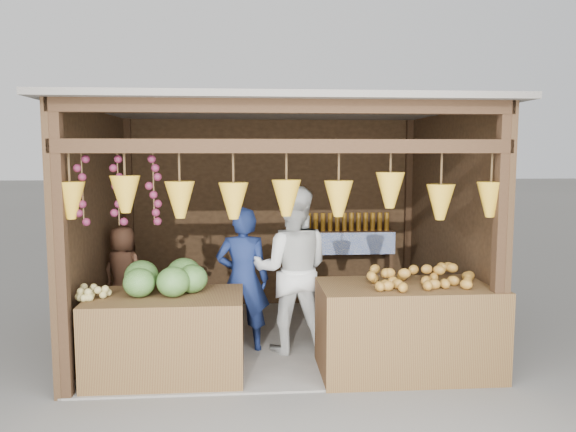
{
  "coord_description": "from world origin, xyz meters",
  "views": [
    {
      "loc": [
        -0.36,
        -6.29,
        2.14
      ],
      "look_at": [
        0.11,
        -0.1,
        1.44
      ],
      "focal_mm": 35.0,
      "sensor_mm": 36.0,
      "label": 1
    }
  ],
  "objects_px": {
    "counter_left": "(167,337)",
    "vendor_seated": "(123,272)",
    "counter_right": "(408,329)",
    "man_standing": "(243,280)",
    "woman_standing": "(292,270)"
  },
  "relations": [
    {
      "from": "counter_left",
      "to": "counter_right",
      "type": "distance_m",
      "value": 2.33
    },
    {
      "from": "man_standing",
      "to": "woman_standing",
      "type": "xyz_separation_m",
      "value": [
        0.52,
        -0.05,
        0.11
      ]
    },
    {
      "from": "counter_left",
      "to": "man_standing",
      "type": "relative_size",
      "value": 0.92
    },
    {
      "from": "counter_right",
      "to": "man_standing",
      "type": "bearing_deg",
      "value": 155.25
    },
    {
      "from": "counter_right",
      "to": "man_standing",
      "type": "distance_m",
      "value": 1.8
    },
    {
      "from": "counter_right",
      "to": "vendor_seated",
      "type": "bearing_deg",
      "value": 158.43
    },
    {
      "from": "counter_left",
      "to": "woman_standing",
      "type": "xyz_separation_m",
      "value": [
        1.25,
        0.63,
        0.5
      ]
    },
    {
      "from": "counter_left",
      "to": "vendor_seated",
      "type": "relative_size",
      "value": 1.38
    },
    {
      "from": "counter_right",
      "to": "woman_standing",
      "type": "relative_size",
      "value": 0.96
    },
    {
      "from": "woman_standing",
      "to": "vendor_seated",
      "type": "relative_size",
      "value": 1.7
    },
    {
      "from": "man_standing",
      "to": "woman_standing",
      "type": "bearing_deg",
      "value": 175.49
    },
    {
      "from": "counter_left",
      "to": "vendor_seated",
      "type": "distance_m",
      "value": 1.34
    },
    {
      "from": "counter_right",
      "to": "vendor_seated",
      "type": "distance_m",
      "value": 3.2
    },
    {
      "from": "man_standing",
      "to": "vendor_seated",
      "type": "relative_size",
      "value": 1.49
    },
    {
      "from": "counter_left",
      "to": "vendor_seated",
      "type": "xyz_separation_m",
      "value": [
        -0.63,
        1.11,
        0.39
      ]
    }
  ]
}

